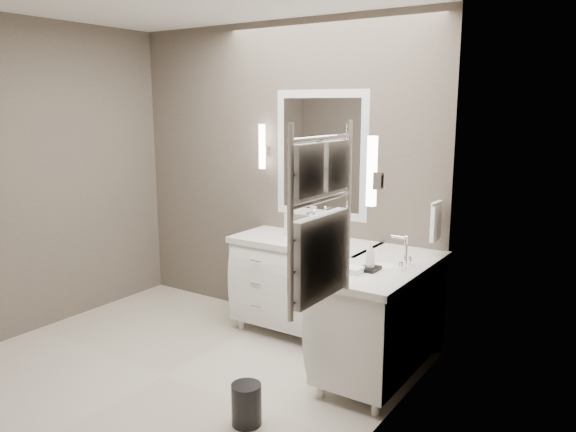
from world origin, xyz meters
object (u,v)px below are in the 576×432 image
Objects in this scene: towel_ladder at (321,227)px; waste_bin at (246,404)px; vanity_back at (304,281)px; vanity_right at (382,313)px.

waste_bin is at bearing 161.01° from towel_ladder.
vanity_back is 1.38× the size of towel_ladder.
vanity_back is at bearing 159.62° from vanity_right.
towel_ladder reaches higher than vanity_right.
towel_ladder reaches higher than waste_bin.
vanity_back is at bearing 124.10° from towel_ladder.
towel_ladder is (0.23, -1.30, 0.91)m from vanity_right.
vanity_back is 1.00× the size of vanity_right.
vanity_back reaches higher than waste_bin.
towel_ladder is (1.10, -1.63, 0.91)m from vanity_back.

